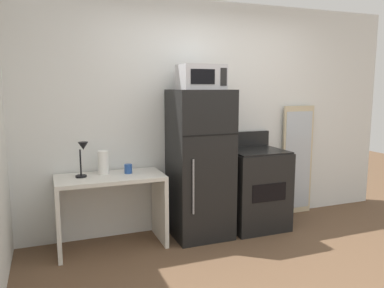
{
  "coord_description": "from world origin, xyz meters",
  "views": [
    {
      "loc": [
        -1.77,
        -2.42,
        1.64
      ],
      "look_at": [
        -0.42,
        1.1,
        1.07
      ],
      "focal_mm": 35.52,
      "sensor_mm": 36.0,
      "label": 1
    }
  ],
  "objects_px": {
    "desk_lamp": "(83,153)",
    "leaning_mirror": "(297,160)",
    "refrigerator": "(200,164)",
    "oven_range": "(255,188)",
    "microwave": "(201,77)",
    "paper_towel_roll": "(103,162)",
    "desk": "(111,198)",
    "coffee_mug": "(128,169)"
  },
  "relations": [
    {
      "from": "desk_lamp",
      "to": "microwave",
      "type": "height_order",
      "value": "microwave"
    },
    {
      "from": "coffee_mug",
      "to": "refrigerator",
      "type": "bearing_deg",
      "value": -5.47
    },
    {
      "from": "desk",
      "to": "paper_towel_roll",
      "type": "height_order",
      "value": "paper_towel_roll"
    },
    {
      "from": "leaning_mirror",
      "to": "coffee_mug",
      "type": "bearing_deg",
      "value": -175.43
    },
    {
      "from": "refrigerator",
      "to": "microwave",
      "type": "distance_m",
      "value": 0.93
    },
    {
      "from": "desk",
      "to": "leaning_mirror",
      "type": "xyz_separation_m",
      "value": [
        2.43,
        0.22,
        0.18
      ]
    },
    {
      "from": "refrigerator",
      "to": "microwave",
      "type": "xyz_separation_m",
      "value": [
        0.0,
        -0.02,
        0.93
      ]
    },
    {
      "from": "coffee_mug",
      "to": "microwave",
      "type": "height_order",
      "value": "microwave"
    },
    {
      "from": "desk",
      "to": "refrigerator",
      "type": "height_order",
      "value": "refrigerator"
    },
    {
      "from": "desk",
      "to": "coffee_mug",
      "type": "xyz_separation_m",
      "value": [
        0.2,
        0.04,
        0.28
      ]
    },
    {
      "from": "coffee_mug",
      "to": "leaning_mirror",
      "type": "relative_size",
      "value": 0.07
    },
    {
      "from": "leaning_mirror",
      "to": "desk",
      "type": "bearing_deg",
      "value": -174.78
    },
    {
      "from": "desk",
      "to": "desk_lamp",
      "type": "relative_size",
      "value": 3.04
    },
    {
      "from": "microwave",
      "to": "oven_range",
      "type": "xyz_separation_m",
      "value": [
        0.69,
        0.02,
        -1.27
      ]
    },
    {
      "from": "microwave",
      "to": "oven_range",
      "type": "height_order",
      "value": "microwave"
    },
    {
      "from": "coffee_mug",
      "to": "microwave",
      "type": "distance_m",
      "value": 1.22
    },
    {
      "from": "paper_towel_roll",
      "to": "microwave",
      "type": "height_order",
      "value": "microwave"
    },
    {
      "from": "paper_towel_roll",
      "to": "refrigerator",
      "type": "height_order",
      "value": "refrigerator"
    },
    {
      "from": "desk",
      "to": "leaning_mirror",
      "type": "bearing_deg",
      "value": 5.22
    },
    {
      "from": "paper_towel_roll",
      "to": "refrigerator",
      "type": "relative_size",
      "value": 0.15
    },
    {
      "from": "desk",
      "to": "coffee_mug",
      "type": "distance_m",
      "value": 0.35
    },
    {
      "from": "coffee_mug",
      "to": "oven_range",
      "type": "relative_size",
      "value": 0.09
    },
    {
      "from": "desk",
      "to": "refrigerator",
      "type": "relative_size",
      "value": 0.67
    },
    {
      "from": "desk_lamp",
      "to": "refrigerator",
      "type": "relative_size",
      "value": 0.22
    },
    {
      "from": "paper_towel_roll",
      "to": "leaning_mirror",
      "type": "height_order",
      "value": "leaning_mirror"
    },
    {
      "from": "coffee_mug",
      "to": "leaning_mirror",
      "type": "height_order",
      "value": "leaning_mirror"
    },
    {
      "from": "paper_towel_roll",
      "to": "microwave",
      "type": "xyz_separation_m",
      "value": [
        1.02,
        -0.16,
        0.87
      ]
    },
    {
      "from": "refrigerator",
      "to": "leaning_mirror",
      "type": "height_order",
      "value": "refrigerator"
    },
    {
      "from": "coffee_mug",
      "to": "microwave",
      "type": "xyz_separation_m",
      "value": [
        0.77,
        -0.1,
        0.94
      ]
    },
    {
      "from": "desk_lamp",
      "to": "leaning_mirror",
      "type": "xyz_separation_m",
      "value": [
        2.68,
        0.19,
        -0.29
      ]
    },
    {
      "from": "refrigerator",
      "to": "oven_range",
      "type": "relative_size",
      "value": 1.46
    },
    {
      "from": "refrigerator",
      "to": "oven_range",
      "type": "xyz_separation_m",
      "value": [
        0.69,
        -0.0,
        -0.34
      ]
    },
    {
      "from": "coffee_mug",
      "to": "oven_range",
      "type": "xyz_separation_m",
      "value": [
        1.47,
        -0.08,
        -0.33
      ]
    },
    {
      "from": "oven_range",
      "to": "refrigerator",
      "type": "bearing_deg",
      "value": 179.77
    },
    {
      "from": "paper_towel_roll",
      "to": "refrigerator",
      "type": "distance_m",
      "value": 1.03
    },
    {
      "from": "desk_lamp",
      "to": "paper_towel_roll",
      "type": "relative_size",
      "value": 1.47
    },
    {
      "from": "desk_lamp",
      "to": "leaning_mirror",
      "type": "bearing_deg",
      "value": 4.11
    },
    {
      "from": "microwave",
      "to": "coffee_mug",
      "type": "bearing_deg",
      "value": 172.98
    },
    {
      "from": "microwave",
      "to": "paper_towel_roll",
      "type": "bearing_deg",
      "value": 171.23
    },
    {
      "from": "paper_towel_roll",
      "to": "refrigerator",
      "type": "xyz_separation_m",
      "value": [
        1.02,
        -0.14,
        -0.07
      ]
    },
    {
      "from": "desk_lamp",
      "to": "oven_range",
      "type": "bearing_deg",
      "value": -1.86
    },
    {
      "from": "refrigerator",
      "to": "desk_lamp",
      "type": "bearing_deg",
      "value": 177.21
    }
  ]
}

